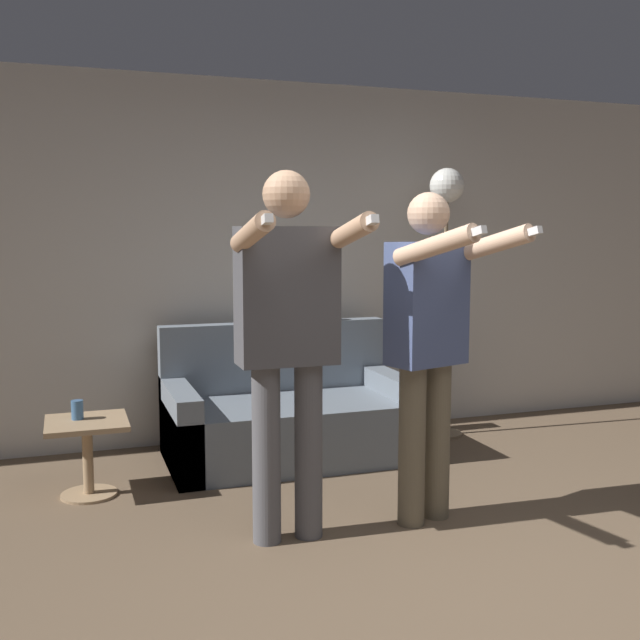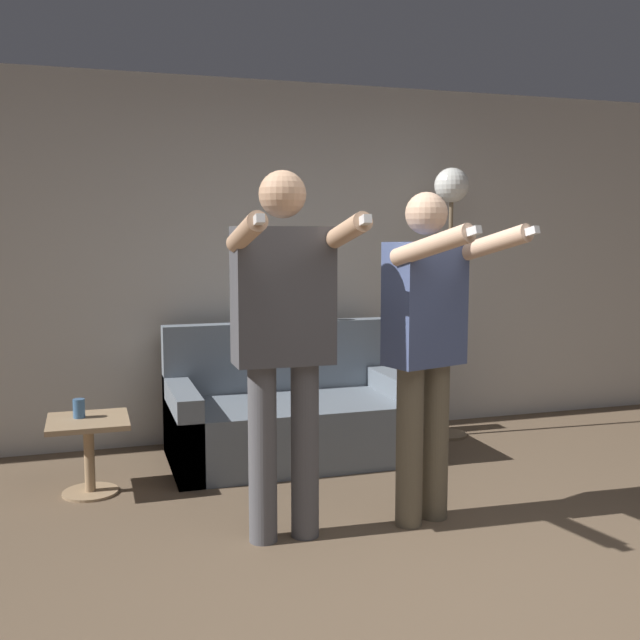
% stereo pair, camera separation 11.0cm
% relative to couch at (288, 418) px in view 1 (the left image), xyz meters
% --- Properties ---
extents(ground_plane, '(16.00, 16.00, 0.00)m').
position_rel_couch_xyz_m(ground_plane, '(0.23, -2.24, -0.27)').
color(ground_plane, brown).
extents(wall_back, '(10.00, 0.05, 2.60)m').
position_rel_couch_xyz_m(wall_back, '(0.23, 0.58, 1.03)').
color(wall_back, beige).
rests_on(wall_back, ground_plane).
extents(couch, '(1.62, 0.89, 0.89)m').
position_rel_couch_xyz_m(couch, '(0.00, 0.00, 0.00)').
color(couch, slate).
rests_on(couch, ground_plane).
extents(person_left, '(0.55, 0.67, 1.81)m').
position_rel_couch_xyz_m(person_left, '(-0.39, -1.33, 0.80)').
color(person_left, '#56565B').
rests_on(person_left, ground_plane).
extents(person_right, '(0.60, 0.75, 1.72)m').
position_rel_couch_xyz_m(person_right, '(0.37, -1.34, 0.73)').
color(person_right, '#6B604C').
rests_on(person_right, ground_plane).
extents(cat, '(0.53, 0.14, 0.20)m').
position_rel_couch_xyz_m(cat, '(0.19, 0.33, 0.70)').
color(cat, silver).
rests_on(cat, couch).
extents(floor_lamp, '(0.30, 0.30, 1.98)m').
position_rel_couch_xyz_m(floor_lamp, '(1.26, 0.15, 1.33)').
color(floor_lamp, '#756047').
rests_on(floor_lamp, ground_plane).
extents(side_table, '(0.46, 0.46, 0.45)m').
position_rel_couch_xyz_m(side_table, '(-1.31, -0.35, 0.05)').
color(side_table, '#A38460').
rests_on(side_table, ground_plane).
extents(cup, '(0.07, 0.07, 0.11)m').
position_rel_couch_xyz_m(cup, '(-1.36, -0.31, 0.23)').
color(cup, '#3D6693').
rests_on(cup, side_table).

